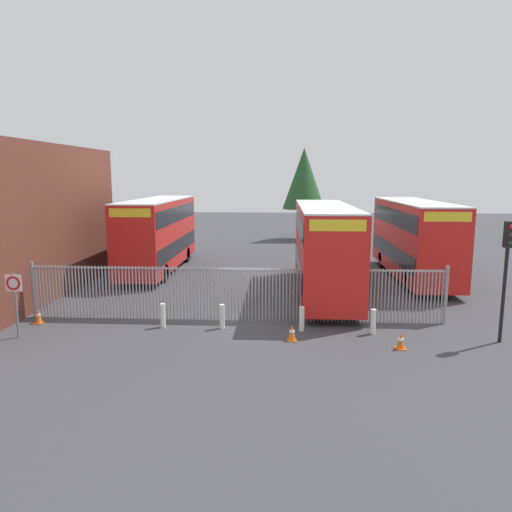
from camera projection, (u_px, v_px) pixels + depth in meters
ground_plane at (260, 279)px, 27.42m from camera, size 100.00×100.00×0.00m
palisade_fence at (235, 292)px, 19.38m from camera, size 16.91×0.14×2.35m
double_decker_bus_near_gate at (324, 246)px, 23.45m from camera, size 2.54×10.81×4.42m
double_decker_bus_behind_fence_left at (414, 236)px, 27.21m from camera, size 2.54×10.81×4.42m
double_decker_bus_behind_fence_right at (158, 232)px, 29.52m from camera, size 2.54×10.81×4.42m
bollard_near_left at (163, 315)px, 18.59m from camera, size 0.20×0.20×0.95m
bollard_center_front at (222, 317)px, 18.46m from camera, size 0.20×0.20×0.95m
bollard_near_right at (302, 319)px, 18.16m from camera, size 0.20×0.20×0.95m
bollard_far_right at (373, 322)px, 17.81m from camera, size 0.20×0.20×0.95m
traffic_cone_by_gate at (292, 333)px, 17.09m from camera, size 0.34×0.34×0.59m
traffic_cone_mid_forecourt at (401, 341)px, 16.28m from camera, size 0.34×0.34×0.59m
traffic_cone_near_kerb at (38, 316)px, 19.12m from camera, size 0.34×0.34×0.59m
speed_limit_sign_post at (14, 291)px, 17.14m from camera, size 0.60×0.14×2.40m
traffic_light_kerbside at (507, 259)px, 16.50m from camera, size 0.28×0.33×4.30m
tree_tall_back at (304, 179)px, 43.36m from camera, size 3.83×3.83×8.32m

